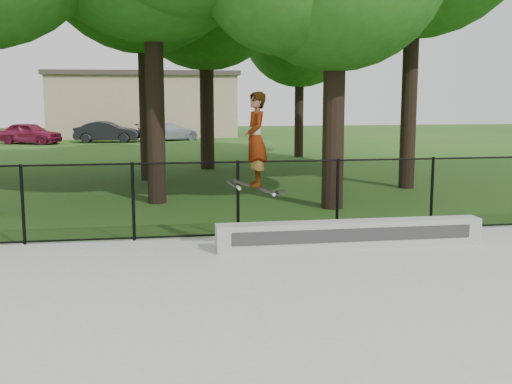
# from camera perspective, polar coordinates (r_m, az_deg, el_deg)

# --- Properties ---
(ground) EXTENTS (100.00, 100.00, 0.00)m
(ground) POSITION_cam_1_polar(r_m,az_deg,el_deg) (7.07, 5.20, -14.89)
(ground) COLOR #265417
(ground) RESTS_ON ground
(concrete_slab) EXTENTS (14.00, 12.00, 0.06)m
(concrete_slab) POSITION_cam_1_polar(r_m,az_deg,el_deg) (7.06, 5.20, -14.66)
(concrete_slab) COLOR #A09F9B
(concrete_slab) RESTS_ON ground
(grind_ledge) EXTENTS (4.91, 0.40, 0.49)m
(grind_ledge) POSITION_cam_1_polar(r_m,az_deg,el_deg) (11.80, 8.41, -3.72)
(grind_ledge) COLOR #9E9E99
(grind_ledge) RESTS_ON concrete_slab
(car_a) EXTENTS (3.87, 2.72, 1.23)m
(car_a) POSITION_cam_1_polar(r_m,az_deg,el_deg) (38.77, -19.47, 4.96)
(car_a) COLOR maroon
(car_a) RESTS_ON ground
(car_b) EXTENTS (3.46, 1.59, 1.22)m
(car_b) POSITION_cam_1_polar(r_m,az_deg,el_deg) (38.78, -13.13, 5.22)
(car_b) COLOR black
(car_b) RESTS_ON ground
(car_c) EXTENTS (3.81, 2.74, 1.10)m
(car_c) POSITION_cam_1_polar(r_m,az_deg,el_deg) (39.56, -7.77, 5.35)
(car_c) COLOR #ACAFC3
(car_c) RESTS_ON ground
(skater_airborne) EXTENTS (0.81, 0.60, 1.82)m
(skater_airborne) POSITION_cam_1_polar(r_m,az_deg,el_deg) (10.96, -0.02, 4.51)
(skater_airborne) COLOR black
(skater_airborne) RESTS_ON ground
(chainlink_fence) EXTENTS (16.06, 0.06, 1.50)m
(chainlink_fence) POSITION_cam_1_polar(r_m,az_deg,el_deg) (12.44, -1.61, -0.61)
(chainlink_fence) COLOR black
(chainlink_fence) RESTS_ON concrete_slab
(distant_building) EXTENTS (12.40, 6.40, 4.30)m
(distant_building) POSITION_cam_1_polar(r_m,az_deg,el_deg) (44.27, -9.98, 7.74)
(distant_building) COLOR tan
(distant_building) RESTS_ON ground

